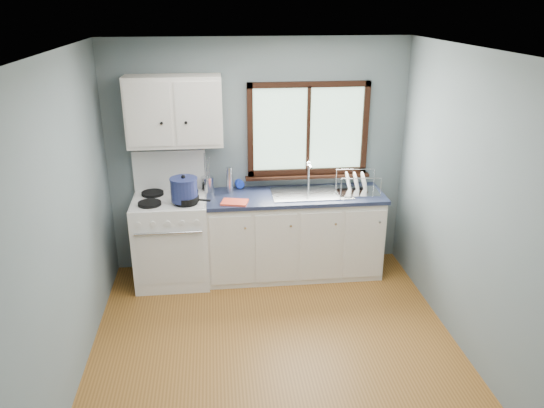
{
  "coord_description": "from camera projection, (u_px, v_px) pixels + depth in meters",
  "views": [
    {
      "loc": [
        -0.46,
        -3.7,
        2.84
      ],
      "look_at": [
        0.05,
        0.9,
        1.05
      ],
      "focal_mm": 35.0,
      "sensor_mm": 36.0,
      "label": 1
    }
  ],
  "objects": [
    {
      "name": "thermos",
      "position": [
        229.0,
        180.0,
        5.58
      ],
      "size": [
        0.08,
        0.08,
        0.28
      ],
      "primitive_type": "cylinder",
      "rotation": [
        0.0,
        0.0,
        -0.19
      ],
      "color": "silver",
      "rests_on": "countertop"
    },
    {
      "name": "dish_towel",
      "position": [
        235.0,
        202.0,
        5.34
      ],
      "size": [
        0.3,
        0.24,
        0.02
      ],
      "primitive_type": "cube",
      "rotation": [
        0.0,
        0.0,
        -0.24
      ],
      "color": "#EB4B32",
      "rests_on": "countertop"
    },
    {
      "name": "soap_bottle",
      "position": [
        241.0,
        179.0,
        5.68
      ],
      "size": [
        0.11,
        0.11,
        0.25
      ],
      "primitive_type": "imported",
      "rotation": [
        0.0,
        0.0,
        0.18
      ],
      "color": "#1734BF",
      "rests_on": "countertop"
    },
    {
      "name": "floor",
      "position": [
        278.0,
        358.0,
        4.5
      ],
      "size": [
        3.2,
        3.6,
        0.02
      ],
      "primitive_type": "cube",
      "color": "brown",
      "rests_on": "ground"
    },
    {
      "name": "wall_front",
      "position": [
        327.0,
        379.0,
        2.37
      ],
      "size": [
        3.2,
        0.02,
        2.5
      ],
      "primitive_type": "cube",
      "color": "slate",
      "rests_on": "ground"
    },
    {
      "name": "upper_cabinets",
      "position": [
        174.0,
        111.0,
        5.27
      ],
      "size": [
        0.95,
        0.35,
        0.7
      ],
      "color": "silver",
      "rests_on": "wall_back"
    },
    {
      "name": "wall_right",
      "position": [
        479.0,
        213.0,
        4.21
      ],
      "size": [
        0.02,
        3.6,
        2.5
      ],
      "primitive_type": "cube",
      "color": "slate",
      "rests_on": "ground"
    },
    {
      "name": "dish_rack",
      "position": [
        357.0,
        187.0,
        5.62
      ],
      "size": [
        0.46,
        0.36,
        0.23
      ],
      "rotation": [
        0.0,
        0.0,
        -0.07
      ],
      "color": "silver",
      "rests_on": "countertop"
    },
    {
      "name": "countertop",
      "position": [
        295.0,
        196.0,
        5.59
      ],
      "size": [
        1.89,
        0.64,
        0.04
      ],
      "primitive_type": "cube",
      "color": "#191F37",
      "rests_on": "base_cabinets"
    },
    {
      "name": "sink",
      "position": [
        311.0,
        199.0,
        5.63
      ],
      "size": [
        0.84,
        0.46,
        0.44
      ],
      "color": "silver",
      "rests_on": "countertop"
    },
    {
      "name": "ceiling",
      "position": [
        279.0,
        51.0,
        3.59
      ],
      "size": [
        3.2,
        3.6,
        0.02
      ],
      "primitive_type": "cube",
      "color": "white",
      "rests_on": "wall_back"
    },
    {
      "name": "base_cabinets",
      "position": [
        294.0,
        238.0,
        5.77
      ],
      "size": [
        1.85,
        0.6,
        0.88
      ],
      "color": "silver",
      "rests_on": "floor"
    },
    {
      "name": "wall_back",
      "position": [
        258.0,
        157.0,
        5.73
      ],
      "size": [
        3.2,
        0.02,
        2.5
      ],
      "primitive_type": "cube",
      "color": "slate",
      "rests_on": "ground"
    },
    {
      "name": "utensil_crock",
      "position": [
        208.0,
        184.0,
        5.63
      ],
      "size": [
        0.13,
        0.13,
        0.42
      ],
      "rotation": [
        0.0,
        0.0,
        -0.01
      ],
      "color": "silver",
      "rests_on": "countertop"
    },
    {
      "name": "window",
      "position": [
        308.0,
        136.0,
        5.66
      ],
      "size": [
        1.36,
        0.1,
        1.03
      ],
      "color": "#9EC6A8",
      "rests_on": "wall_back"
    },
    {
      "name": "skillet",
      "position": [
        187.0,
        199.0,
        5.28
      ],
      "size": [
        0.4,
        0.32,
        0.05
      ],
      "rotation": [
        0.0,
        0.0,
        -0.34
      ],
      "color": "black",
      "rests_on": "gas_range"
    },
    {
      "name": "stockpot",
      "position": [
        184.0,
        189.0,
        5.26
      ],
      "size": [
        0.32,
        0.32,
        0.27
      ],
      "rotation": [
        0.0,
        0.0,
        -0.17
      ],
      "color": "navy",
      "rests_on": "gas_range"
    },
    {
      "name": "gas_range",
      "position": [
        172.0,
        237.0,
        5.59
      ],
      "size": [
        0.76,
        0.69,
        1.36
      ],
      "color": "white",
      "rests_on": "floor"
    },
    {
      "name": "wall_left",
      "position": [
        61.0,
        231.0,
        3.88
      ],
      "size": [
        0.02,
        3.6,
        2.5
      ],
      "primitive_type": "cube",
      "color": "slate",
      "rests_on": "ground"
    }
  ]
}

